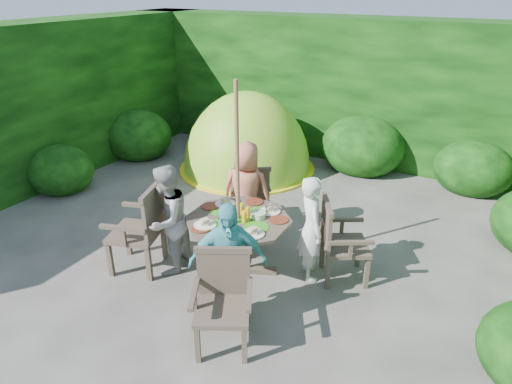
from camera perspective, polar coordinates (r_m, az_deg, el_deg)
The scene contains 13 objects.
ground at distance 5.80m, azimuth -2.83°, elevation -6.90°, with size 60.00×60.00×0.00m, color #46433E.
hedge_enclosure at distance 6.36m, azimuth 3.28°, elevation 8.39°, with size 9.00×9.00×2.50m.
patio_table at distance 5.05m, azimuth -2.16°, elevation -4.43°, with size 1.57×1.57×0.83m.
parasol_pole at distance 4.81m, azimuth -2.30°, elevation 0.95°, with size 0.04×0.04×2.20m, color brown.
garden_chair_right at distance 5.08m, azimuth 10.28°, elevation -5.94°, with size 0.68×0.71×0.90m.
garden_chair_left at distance 5.30m, azimuth -14.03°, elevation -4.30°, with size 0.69×0.73×1.00m.
garden_chair_back at distance 6.08m, azimuth -0.74°, elevation -0.35°, with size 0.69×0.67×0.87m.
garden_chair_front at distance 4.20m, azimuth -4.16°, elevation -13.14°, with size 0.68×0.65×0.88m.
child_right at distance 5.01m, azimuth 6.95°, elevation -4.55°, with size 0.44×0.29×1.21m, color silver.
child_left at distance 5.18m, azimuth -11.05°, elevation -3.45°, with size 0.62×0.48×1.27m, color #9F9E9A.
child_back at distance 5.72m, azimuth -1.22°, elevation 0.04°, with size 0.63×0.41×1.29m, color #CF7455.
child_front at distance 4.34m, azimuth -3.54°, elevation -8.96°, with size 0.75×0.31×1.27m, color #52B8C1.
dome_tent at distance 8.18m, azimuth -1.18°, elevation 2.96°, with size 2.40×2.40×2.74m.
Camera 1 is at (2.63, -4.17, 3.05)m, focal length 32.00 mm.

